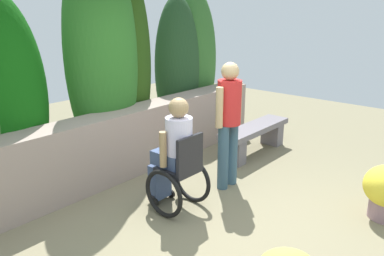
% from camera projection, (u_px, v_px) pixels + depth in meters
% --- Properties ---
extents(ground_plane, '(12.95, 12.95, 0.00)m').
position_uv_depth(ground_plane, '(220.00, 224.00, 4.16)').
color(ground_plane, '#776F54').
extents(stone_retaining_wall, '(5.77, 0.43, 0.92)m').
position_uv_depth(stone_retaining_wall, '(113.00, 147.00, 5.16)').
color(stone_retaining_wall, gray).
rests_on(stone_retaining_wall, ground).
extents(hedge_backdrop, '(6.17, 1.08, 3.25)m').
position_uv_depth(hedge_backdrop, '(65.00, 73.00, 5.06)').
color(hedge_backdrop, '#2C6026').
rests_on(hedge_backdrop, ground).
extents(stone_bench, '(1.50, 0.38, 0.46)m').
position_uv_depth(stone_bench, '(255.00, 135.00, 6.12)').
color(stone_bench, slate).
rests_on(stone_bench, ground).
extents(person_in_wheelchair, '(0.53, 0.66, 1.33)m').
position_uv_depth(person_in_wheelchair, '(176.00, 158.00, 4.33)').
color(person_in_wheelchair, black).
rests_on(person_in_wheelchair, ground).
extents(person_standing_companion, '(0.49, 0.30, 1.62)m').
position_uv_depth(person_standing_companion, '(229.00, 117.00, 4.80)').
color(person_standing_companion, '#355366').
rests_on(person_standing_companion, ground).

